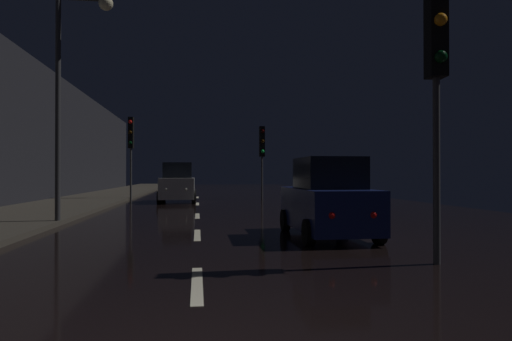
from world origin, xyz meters
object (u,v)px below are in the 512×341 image
object	(u,v)px
traffic_light_far_right	(262,147)
traffic_light_far_left	(131,139)
streetlamp_overhead	(74,72)
car_parked_right_near	(327,201)
car_approaching_headlights	(178,184)
traffic_light_near_right	(437,48)

from	to	relation	value
traffic_light_far_right	traffic_light_far_left	bearing A→B (deg)	-95.52
traffic_light_far_right	streetlamp_overhead	size ratio (longest dim) A/B	0.65
traffic_light_far_right	car_parked_right_near	distance (m)	17.36
traffic_light_far_right	car_parked_right_near	world-z (taller)	traffic_light_far_right
traffic_light_far_left	streetlamp_overhead	distance (m)	13.86
car_approaching_headlights	traffic_light_far_right	bearing A→B (deg)	113.34
traffic_light_far_left	car_approaching_headlights	bearing A→B (deg)	56.59
streetlamp_overhead	car_approaching_headlights	distance (m)	12.36
car_approaching_headlights	streetlamp_overhead	bearing A→B (deg)	-12.97
car_parked_right_near	traffic_light_far_right	bearing A→B (deg)	-2.67
streetlamp_overhead	car_approaching_headlights	size ratio (longest dim) A/B	1.61
traffic_light_far_right	streetlamp_overhead	xyz separation A→B (m)	(-7.76, -13.71, 1.40)
streetlamp_overhead	traffic_light_near_right	bearing A→B (deg)	-41.97
traffic_light_near_right	streetlamp_overhead	size ratio (longest dim) A/B	0.73
traffic_light_far_left	traffic_light_near_right	world-z (taller)	traffic_light_near_right
traffic_light_far_right	traffic_light_near_right	distance (m)	20.78
streetlamp_overhead	car_parked_right_near	xyz separation A→B (m)	(6.96, -3.47, -3.79)
traffic_light_far_right	traffic_light_far_left	distance (m)	8.04
traffic_light_far_right	traffic_light_near_right	size ratio (longest dim) A/B	0.89
traffic_light_near_right	streetlamp_overhead	world-z (taller)	streetlamp_overhead
traffic_light_far_left	streetlamp_overhead	world-z (taller)	streetlamp_overhead
streetlamp_overhead	car_parked_right_near	size ratio (longest dim) A/B	1.81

